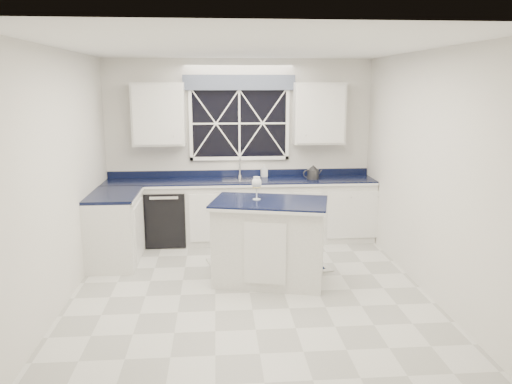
{
  "coord_description": "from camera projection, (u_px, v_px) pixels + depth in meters",
  "views": [
    {
      "loc": [
        -0.35,
        -5.3,
        2.33
      ],
      "look_at": [
        0.1,
        0.4,
        1.09
      ],
      "focal_mm": 35.0,
      "sensor_mm": 36.0,
      "label": 1
    }
  ],
  "objects": [
    {
      "name": "window",
      "position": [
        239.0,
        118.0,
        7.44
      ],
      "size": [
        1.65,
        0.09,
        1.26
      ],
      "color": "black",
      "rests_on": "ground"
    },
    {
      "name": "ground",
      "position": [
        250.0,
        293.0,
        5.68
      ],
      "size": [
        4.5,
        4.5,
        0.0
      ],
      "primitive_type": "plane",
      "color": "silver",
      "rests_on": "ground"
    },
    {
      "name": "island",
      "position": [
        269.0,
        241.0,
        5.94
      ],
      "size": [
        1.48,
        1.09,
        0.99
      ],
      "rotation": [
        0.0,
        0.0,
        -0.24
      ],
      "color": "white",
      "rests_on": "ground"
    },
    {
      "name": "rug",
      "position": [
        268.0,
        265.0,
        6.53
      ],
      "size": [
        1.63,
        1.18,
        0.02
      ],
      "rotation": [
        0.0,
        0.0,
        0.21
      ],
      "color": "#B4B4AF",
      "rests_on": "ground"
    },
    {
      "name": "kettle",
      "position": [
        313.0,
        173.0,
        7.42
      ],
      "size": [
        0.29,
        0.2,
        0.21
      ],
      "rotation": [
        0.0,
        0.0,
        0.13
      ],
      "color": "#2E2E31",
      "rests_on": "countertop"
    },
    {
      "name": "wine_glass",
      "position": [
        257.0,
        184.0,
        5.86
      ],
      "size": [
        0.12,
        0.12,
        0.27
      ],
      "color": "silver",
      "rests_on": "island"
    },
    {
      "name": "faucet",
      "position": [
        240.0,
        167.0,
        7.54
      ],
      "size": [
        0.05,
        0.2,
        0.3
      ],
      "color": "silver",
      "rests_on": "countertop"
    },
    {
      "name": "dishwasher",
      "position": [
        167.0,
        216.0,
        7.41
      ],
      "size": [
        0.6,
        0.58,
        0.82
      ],
      "primitive_type": "cube",
      "color": "black",
      "rests_on": "ground"
    },
    {
      "name": "back_wall",
      "position": [
        239.0,
        150.0,
        7.59
      ],
      "size": [
        4.0,
        0.1,
        2.7
      ],
      "primitive_type": "cube",
      "color": "silver",
      "rests_on": "ground"
    },
    {
      "name": "upper_cabinets",
      "position": [
        240.0,
        114.0,
        7.3
      ],
      "size": [
        3.1,
        0.34,
        0.9
      ],
      "color": "white",
      "rests_on": "ground"
    },
    {
      "name": "soap_bottle",
      "position": [
        264.0,
        171.0,
        7.6
      ],
      "size": [
        0.1,
        0.11,
        0.19
      ],
      "primitive_type": "imported",
      "rotation": [
        0.0,
        0.0,
        0.25
      ],
      "color": "silver",
      "rests_on": "countertop"
    },
    {
      "name": "base_cabinets",
      "position": [
        219.0,
        215.0,
        7.3
      ],
      "size": [
        3.99,
        1.6,
        0.9
      ],
      "color": "white",
      "rests_on": "ground"
    },
    {
      "name": "countertop",
      "position": [
        241.0,
        181.0,
        7.39
      ],
      "size": [
        3.98,
        0.64,
        0.04
      ],
      "primitive_type": "cube",
      "color": "black",
      "rests_on": "base_cabinets"
    }
  ]
}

